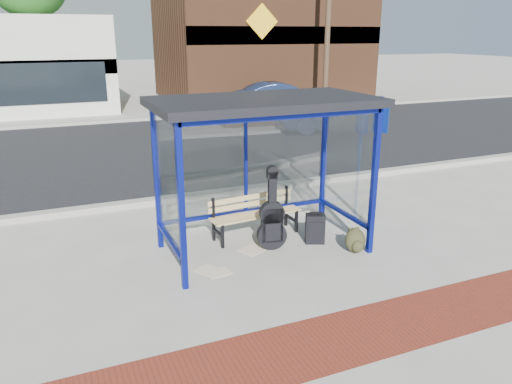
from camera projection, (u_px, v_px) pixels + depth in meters
name	position (u px, v px, depth m)	size (l,w,h in m)	color
ground	(264.00, 249.00, 8.03)	(120.00, 120.00, 0.00)	#B2ADA0
brick_paver_strip	(354.00, 335.00, 5.75)	(60.00, 1.00, 0.01)	maroon
curb_near	(208.00, 194.00, 10.55)	(60.00, 0.25, 0.12)	gray
street_asphalt	(157.00, 148.00, 15.04)	(60.00, 10.00, 0.00)	black
curb_far	(128.00, 120.00, 19.49)	(60.00, 0.25, 0.12)	gray
far_sidewalk	(121.00, 115.00, 21.17)	(60.00, 4.00, 0.01)	#B2ADA0
bus_shelter	(262.00, 121.00, 7.46)	(3.30, 1.80, 2.42)	navy
storefront_brown	(261.00, 35.00, 26.24)	(10.00, 7.08, 6.40)	#59331E
utility_pole_east	(328.00, 14.00, 21.87)	(1.60, 0.24, 8.00)	#4C3826
bench	(254.00, 212.00, 8.46)	(1.62, 0.54, 0.75)	black
guitar_bag	(272.00, 221.00, 7.91)	(0.49, 0.23, 1.30)	black
suitcase	(315.00, 229.00, 8.20)	(0.36, 0.30, 0.54)	black
backpack	(356.00, 241.00, 7.87)	(0.38, 0.35, 0.39)	#2C2B18
sign_post	(377.00, 156.00, 8.53)	(0.15, 0.27, 2.33)	#0E2E9C
newspaper_a	(209.00, 270.00, 7.30)	(0.37, 0.29, 0.01)	white
newspaper_b	(218.00, 273.00, 7.24)	(0.35, 0.27, 0.01)	white
newspaper_c	(253.00, 249.00, 8.01)	(0.41, 0.33, 0.01)	white
parked_car	(281.00, 98.00, 21.23)	(1.40, 4.03, 1.33)	#1A2649
fire_hydrant	(347.00, 97.00, 23.74)	(0.32, 0.21, 0.70)	#AE1A0C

